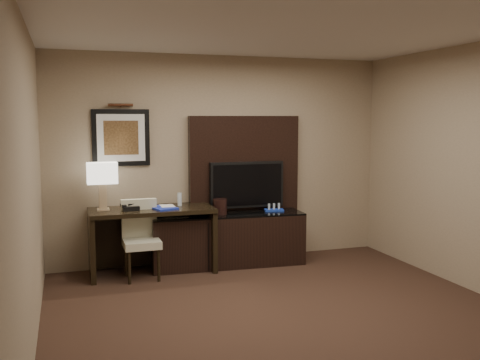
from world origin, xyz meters
name	(u,v)px	position (x,y,z in m)	size (l,w,h in m)	color
floor	(299,328)	(0.00, 0.00, -0.01)	(4.50, 5.00, 0.01)	#301D15
ceiling	(303,23)	(0.00, 0.00, 2.70)	(4.50, 5.00, 0.01)	silver
wall_back	(221,159)	(0.00, 2.50, 1.35)	(4.50, 0.01, 2.70)	gray
wall_left	(27,191)	(-2.25, 0.00, 1.35)	(0.01, 5.00, 2.70)	gray
desk	(152,241)	(-0.99, 2.15, 0.40)	(1.50, 0.64, 0.80)	black
credenza	(228,239)	(-0.01, 2.20, 0.34)	(1.95, 0.54, 0.67)	black
tv_wall_panel	(244,165)	(0.30, 2.44, 1.27)	(1.50, 0.12, 1.30)	black
tv	(247,185)	(0.30, 2.34, 1.02)	(1.00, 0.08, 0.60)	black
artwork	(121,138)	(-1.30, 2.48, 1.65)	(0.70, 0.04, 0.70)	black
picture_light	(120,105)	(-1.30, 2.44, 2.05)	(0.04, 0.04, 0.30)	#3F2114
desk_chair	(142,243)	(-1.15, 1.93, 0.44)	(0.42, 0.48, 0.88)	beige
table_lamp	(102,185)	(-1.56, 2.19, 1.11)	(0.38, 0.21, 0.61)	tan
desk_phone	(130,206)	(-1.25, 2.10, 0.85)	(0.19, 0.17, 0.10)	black
blue_folder	(163,208)	(-0.86, 2.08, 0.81)	(0.25, 0.34, 0.02)	#182AA1
book	(160,198)	(-0.88, 2.15, 0.92)	(0.17, 0.02, 0.23)	#C1B297
water_bottle	(180,199)	(-0.63, 2.23, 0.88)	(0.05, 0.05, 0.16)	silver
ice_bucket	(220,207)	(-0.11, 2.18, 0.77)	(0.18, 0.18, 0.20)	black
minibar_tray	(274,207)	(0.64, 2.21, 0.72)	(0.25, 0.15, 0.09)	#1B3CB5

